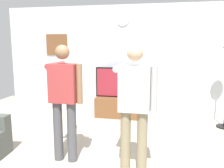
{
  "coord_description": "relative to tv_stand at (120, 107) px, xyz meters",
  "views": [
    {
      "loc": [
        0.87,
        -3.04,
        1.78
      ],
      "look_at": [
        -0.04,
        1.2,
        1.05
      ],
      "focal_mm": 38.9,
      "sensor_mm": 36.0,
      "label": 1
    }
  ],
  "objects": [
    {
      "name": "television",
      "position": [
        -0.0,
        0.05,
        0.6
      ],
      "size": [
        1.23,
        0.07,
        0.73
      ],
      "color": "black",
      "rests_on": "tv_stand"
    },
    {
      "name": "back_wall",
      "position": [
        0.14,
        0.35,
        1.11
      ],
      "size": [
        6.4,
        0.1,
        2.7
      ],
      "primitive_type": "cube",
      "color": "silver",
      "rests_on": "ground_plane"
    },
    {
      "name": "person_standing_nearer_lamp",
      "position": [
        -0.43,
        -2.35,
        0.76
      ],
      "size": [
        0.59,
        0.78,
        1.76
      ],
      "color": "#4C4C51",
      "rests_on": "ground_plane"
    },
    {
      "name": "framed_picture",
      "position": [
        -1.74,
        0.3,
        1.5
      ],
      "size": [
        0.57,
        0.04,
        0.54
      ],
      "primitive_type": "cube",
      "color": "brown"
    },
    {
      "name": "tv_stand",
      "position": [
        0.0,
        0.0,
        0.0
      ],
      "size": [
        1.19,
        0.48,
        0.48
      ],
      "color": "brown",
      "rests_on": "ground_plane"
    },
    {
      "name": "wall_clock",
      "position": [
        0.0,
        0.29,
        2.1
      ],
      "size": [
        0.3,
        0.03,
        0.3
      ],
      "primitive_type": "cylinder",
      "rotation": [
        1.57,
        0.0,
        0.0
      ],
      "color": "white"
    },
    {
      "name": "person_standing_nearer_couch",
      "position": [
        0.64,
        -2.53,
        0.76
      ],
      "size": [
        0.59,
        0.78,
        1.76
      ],
      "color": "gray",
      "rests_on": "ground_plane"
    }
  ]
}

